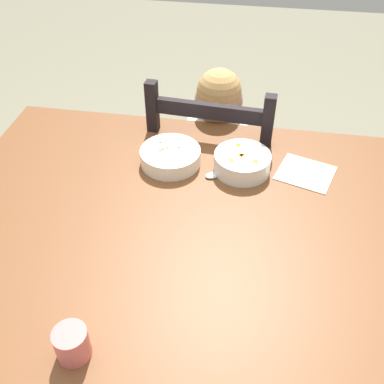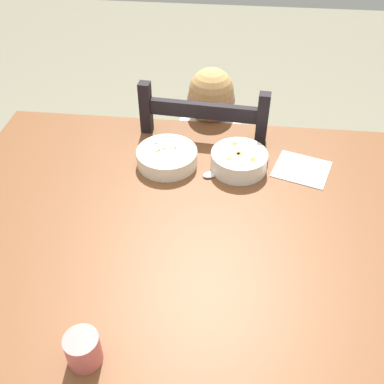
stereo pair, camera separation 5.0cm
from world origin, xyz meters
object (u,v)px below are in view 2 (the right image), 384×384
Objects in this scene: dining_chair at (207,185)px; dining_table at (184,251)px; bowl_of_peas at (167,157)px; spoon at (216,173)px; drinking_cup at (83,349)px; bowl_of_carrots at (239,160)px; child_figure at (209,152)px.

dining_table is at bearing -92.19° from dining_chair.
dining_chair is 0.47m from bowl_of_peas.
spoon is at bearing -12.97° from bowl_of_peas.
dining_chair is 1.04m from drinking_cup.
drinking_cup reaches higher than dining_table.
dining_chair reaches higher than bowl_of_carrots.
dining_chair reaches higher than dining_table.
spoon is (-0.07, -0.04, -0.03)m from bowl_of_carrots.
bowl_of_peas is at bearing 107.97° from dining_table.
drinking_cup is (-0.15, -0.40, 0.14)m from dining_table.
dining_chair is at bearing 79.80° from drinking_cup.
bowl_of_peas is (-0.11, -0.30, 0.35)m from dining_chair.
child_figure is (0.00, -0.00, 0.17)m from dining_chair.
bowl_of_carrots is (0.11, -0.30, 0.36)m from dining_chair.
spoon is at bearing -82.46° from child_figure.
spoon reaches higher than dining_table.
dining_chair is at bearing 70.37° from bowl_of_peas.
dining_chair is 0.47m from spoon.
drinking_cup is (-0.22, -0.62, 0.03)m from spoon.
dining_table is 0.45m from drinking_cup.
bowl_of_carrots is at bearing -69.01° from dining_chair.
dining_table is 18.26× the size of drinking_cup.
bowl_of_peas reaches higher than dining_table.
child_figure is at bearing -41.51° from dining_chair.
drinking_cup is at bearing -100.20° from dining_chair.
bowl_of_peas is at bearing 179.98° from bowl_of_carrots.
spoon is at bearing 70.62° from drinking_cup.
dining_table is 0.60m from dining_chair.
drinking_cup is at bearing -113.44° from bowl_of_carrots.
child_figure reaches higher than bowl_of_carrots.
drinking_cup is (-0.18, -0.95, 0.19)m from child_figure.
dining_table is at bearing 69.30° from drinking_cup.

